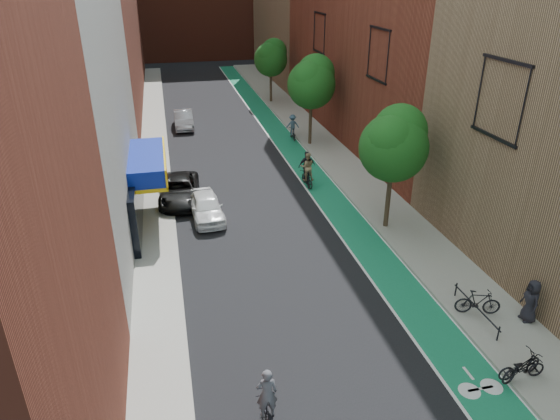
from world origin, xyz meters
TOP-DOWN VIEW (x-y plane):
  - ground at (0.00, 0.00)m, footprint 160.00×160.00m
  - bike_lane at (4.00, 26.00)m, footprint 2.00×68.00m
  - sidewalk_left at (-6.00, 26.00)m, footprint 2.00×68.00m
  - sidewalk_right at (6.50, 26.00)m, footprint 3.00×68.00m
  - building_left_white at (-11.00, 14.00)m, footprint 8.00×20.00m
  - building_right_far_tan at (12.00, 50.00)m, footprint 8.00×20.00m
  - tree_near at (5.65, 10.02)m, footprint 3.40×3.36m
  - tree_mid at (5.65, 24.02)m, footprint 3.55×3.53m
  - tree_far at (5.65, 38.02)m, footprint 3.30×3.25m
  - parked_car_white at (-3.32, 13.28)m, footprint 1.87×4.13m
  - parked_car_black at (-4.60, 15.91)m, footprint 2.57×5.04m
  - parked_car_silver at (-3.49, 30.96)m, footprint 1.58×4.39m
  - cyclist_lead at (-2.93, -0.81)m, footprint 0.63×1.60m
  - cyclist_lane_near at (3.20, 16.41)m, footprint 0.94×1.65m
  - cyclist_lane_mid at (3.20, 16.47)m, footprint 1.11×1.74m
  - cyclist_lane_far at (4.70, 25.78)m, footprint 1.05×1.59m
  - parked_bike_near at (5.40, -0.98)m, footprint 1.63×0.64m
  - parked_bike_mid at (5.97, 2.38)m, footprint 1.78×0.99m
  - parked_bike_far at (5.40, -0.95)m, footprint 1.84×1.04m
  - pedestrian at (7.60, 1.59)m, footprint 0.64×0.90m

SIDE VIEW (x-z plane):
  - ground at x=0.00m, z-range 0.00..0.00m
  - bike_lane at x=4.00m, z-range 0.00..0.01m
  - sidewalk_left at x=-6.00m, z-range 0.00..0.15m
  - sidewalk_right at x=6.50m, z-range 0.00..0.15m
  - parked_bike_near at x=5.40m, z-range 0.15..1.00m
  - parked_bike_far at x=5.40m, z-range 0.15..1.06m
  - parked_bike_mid at x=5.97m, z-range 0.15..1.18m
  - parked_car_black at x=-4.60m, z-range 0.00..1.36m
  - parked_car_white at x=-3.32m, z-range 0.00..1.38m
  - cyclist_lead at x=-2.93m, z-range -0.32..1.74m
  - parked_car_silver at x=-3.49m, z-range 0.00..1.44m
  - cyclist_lane_mid at x=3.20m, z-range -0.24..1.95m
  - cyclist_lane_far at x=4.70m, z-range -0.10..1.87m
  - cyclist_lane_near at x=3.20m, z-range -0.13..1.99m
  - pedestrian at x=7.60m, z-range 0.15..1.88m
  - tree_far at x=5.65m, z-range 1.40..7.60m
  - tree_near at x=5.65m, z-range 1.45..7.87m
  - tree_mid at x=5.65m, z-range 1.52..8.26m
  - building_left_white at x=-11.00m, z-range 0.00..12.00m
  - building_right_far_tan at x=12.00m, z-range 0.00..18.00m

